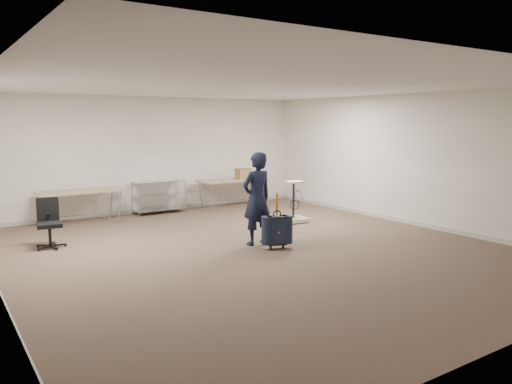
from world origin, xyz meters
TOP-DOWN VIEW (x-y plane):
  - ground at (0.00, 0.00)m, footprint 9.00×9.00m
  - room_shell at (0.00, 1.38)m, footprint 8.00×9.00m
  - folding_table_left at (-1.90, 3.95)m, footprint 1.80×0.75m
  - folding_table_right at (1.90, 3.95)m, footprint 1.80×0.75m
  - wire_shelf at (0.00, 4.20)m, footprint 1.22×0.47m
  - person at (0.26, 0.31)m, footprint 0.64×0.45m
  - suitcase at (0.36, -0.15)m, footprint 0.41×0.31m
  - office_chair at (-2.91, 2.14)m, footprint 0.53×0.53m
  - equipment_cart at (2.07, 1.54)m, footprint 0.55×0.55m
  - cardboard_box at (2.22, 3.91)m, footprint 0.36×0.27m

SIDE VIEW (x-z plane):
  - ground at x=0.00m, z-range 0.00..0.00m
  - room_shell at x=0.00m, z-range -4.45..4.55m
  - equipment_cart at x=2.07m, z-range -0.22..0.69m
  - office_chair at x=-2.91m, z-range -0.17..0.70m
  - suitcase at x=0.36m, z-range -0.16..0.82m
  - wire_shelf at x=0.00m, z-range 0.04..0.84m
  - folding_table_left at x=-1.90m, z-range 0.31..1.04m
  - folding_table_right at x=1.90m, z-range 0.31..1.04m
  - person at x=0.26m, z-range 0.00..1.67m
  - cardboard_box at x=2.22m, z-range 0.73..0.99m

